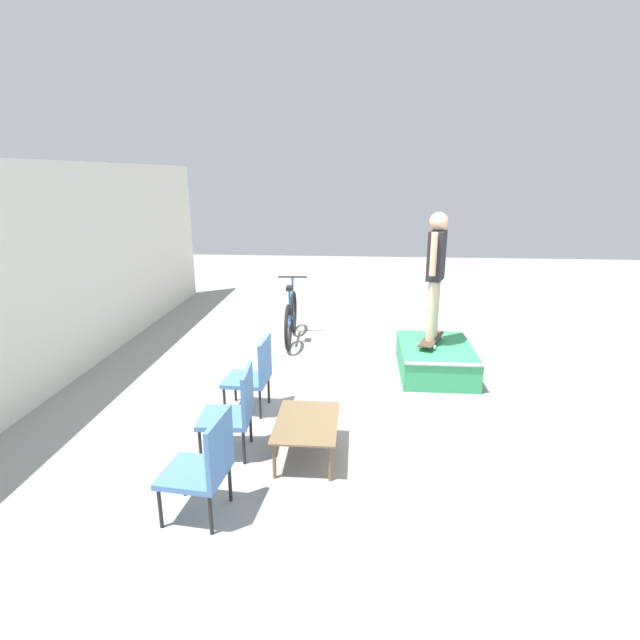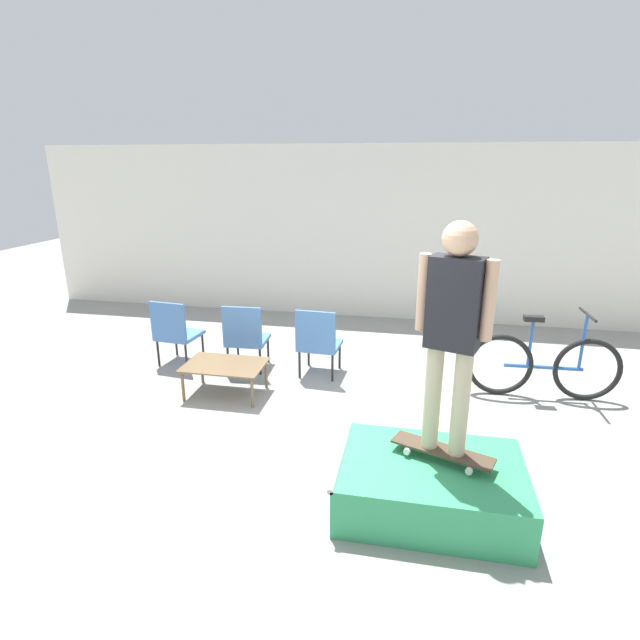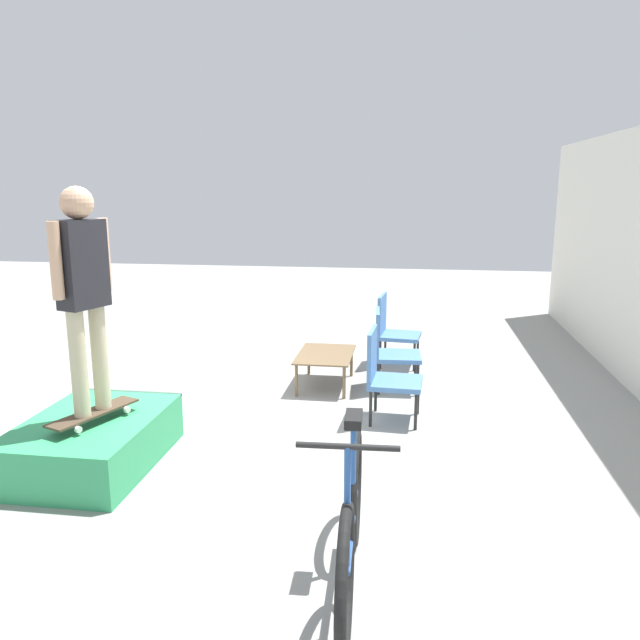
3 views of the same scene
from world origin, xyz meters
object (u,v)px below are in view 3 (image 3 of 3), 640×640
person_skater (83,282)px  patio_chair_left (392,328)px  coffee_table (325,357)px  patio_chair_right (386,372)px  patio_chair_center (389,347)px  skateboard_on_ramp (94,413)px  bicycle (351,524)px  skate_ramp_box (93,442)px

person_skater → patio_chair_left: person_skater is taller
coffee_table → patio_chair_right: 1.25m
person_skater → patio_chair_center: person_skater is taller
patio_chair_center → patio_chair_right: bearing=176.8°
skateboard_on_ramp → patio_chair_left: bearing=167.2°
patio_chair_left → patio_chair_right: same height
bicycle → skateboard_on_ramp: bearing=-121.4°
skate_ramp_box → patio_chair_center: 3.41m
patio_chair_right → patio_chair_left: bearing=3.1°
patio_chair_right → bicycle: bicycle is taller
skateboard_on_ramp → person_skater: 1.09m
coffee_table → patio_chair_right: bearing=36.9°
skate_ramp_box → patio_chair_left: size_ratio=1.60×
person_skater → bicycle: person_skater is taller
patio_chair_left → person_skater: bearing=152.4°
coffee_table → patio_chair_center: patio_chair_center is taller
coffee_table → patio_chair_right: patio_chair_right is taller
skate_ramp_box → person_skater: size_ratio=0.82×
patio_chair_left → patio_chair_right: size_ratio=1.00×
patio_chair_left → skateboard_on_ramp: bearing=152.4°
patio_chair_left → bicycle: 4.75m
skate_ramp_box → patio_chair_center: size_ratio=1.60×
bicycle → patio_chair_right: bearing=176.0°
person_skater → patio_chair_center: (-2.48, 2.33, -1.09)m
patio_chair_center → bicycle: (3.73, -0.08, -0.09)m
person_skater → coffee_table: 3.19m
skate_ramp_box → bicycle: size_ratio=0.85×
patio_chair_left → bicycle: bearing=-174.9°
skate_ramp_box → patio_chair_right: 2.80m
skateboard_on_ramp → coffee_table: size_ratio=0.87×
patio_chair_left → bicycle: size_ratio=0.53×
coffee_table → patio_chair_center: size_ratio=1.02×
coffee_table → patio_chair_center: 0.76m
patio_chair_center → skateboard_on_ramp: bearing=133.5°
coffee_table → bicycle: bearing=10.1°
person_skater → patio_chair_right: (-1.49, 2.33, -1.09)m
skateboard_on_ramp → coffee_table: bearing=168.4°
skate_ramp_box → person_skater: 1.39m
person_skater → coffee_table: size_ratio=1.90×
skateboard_on_ramp → person_skater: (0.00, 0.00, 1.09)m
skateboard_on_ramp → bicycle: size_ratio=0.47×
person_skater → coffee_table: bearing=166.0°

